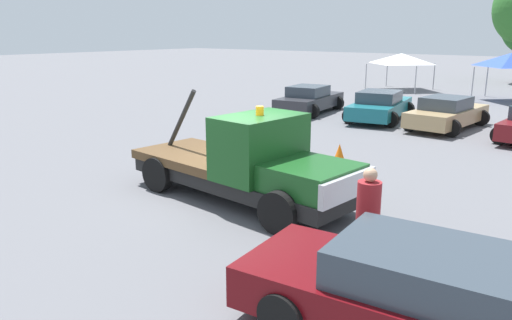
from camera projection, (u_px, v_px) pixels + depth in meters
The scene contains 10 objects.
ground_plane at pixel (240, 199), 12.03m from camera, with size 160.00×160.00×0.00m, color slate.
tow_truck at pixel (251, 165), 11.55m from camera, with size 6.21×2.58×2.51m.
foreground_car at pixel (442, 304), 6.17m from camera, with size 5.51×2.35×1.34m.
person_near_truck at pixel (368, 212), 8.23m from camera, with size 0.40×0.40×1.78m.
parked_car_charcoal at pixel (309, 100), 24.67m from camera, with size 2.78×4.81×1.34m.
parked_car_teal at pixel (380, 106), 22.56m from camera, with size 2.98×5.08×1.34m.
parked_car_tan at pixel (447, 113), 20.56m from camera, with size 2.61×4.80×1.34m.
canopy_tent_white at pixel (401, 59), 33.88m from camera, with size 3.52×3.52×2.48m.
canopy_tent_blue at pixel (511, 60), 28.34m from camera, with size 3.16×3.16×2.74m.
traffic_cone at pixel (339, 153), 15.48m from camera, with size 0.40×0.40×0.55m.
Camera 1 is at (7.32, -8.76, 3.92)m, focal length 35.00 mm.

